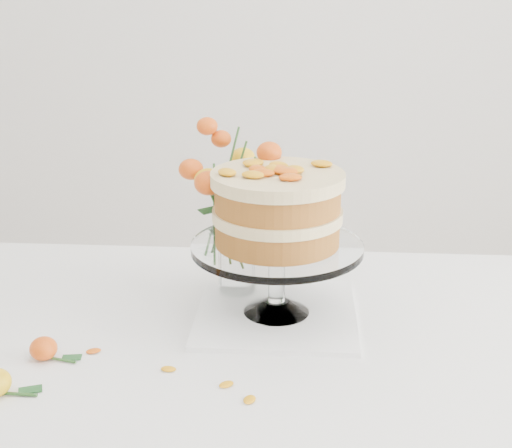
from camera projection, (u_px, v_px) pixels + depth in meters
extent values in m
cube|color=tan|center=(246.00, 356.00, 1.27)|extent=(1.40, 0.90, 0.04)
cylinder|color=tan|center=(12.00, 406.00, 1.78)|extent=(0.06, 0.06, 0.71)
cube|color=silver|center=(246.00, 345.00, 1.26)|extent=(1.42, 0.92, 0.01)
cube|color=silver|center=(262.00, 290.00, 1.73)|extent=(1.42, 0.01, 0.20)
cube|color=white|center=(276.00, 314.00, 1.36)|extent=(0.30, 0.30, 0.01)
cylinder|color=white|center=(277.00, 276.00, 1.33)|extent=(0.03, 0.03, 0.10)
cylinder|color=white|center=(277.00, 247.00, 1.31)|extent=(0.32, 0.32, 0.01)
cylinder|color=brown|center=(277.00, 232.00, 1.30)|extent=(0.28, 0.28, 0.05)
cylinder|color=beige|center=(277.00, 214.00, 1.29)|extent=(0.29, 0.29, 0.02)
cylinder|color=brown|center=(278.00, 197.00, 1.28)|extent=(0.28, 0.28, 0.05)
cylinder|color=beige|center=(278.00, 179.00, 1.27)|extent=(0.29, 0.29, 0.02)
cylinder|color=white|center=(237.00, 292.00, 1.45)|extent=(0.06, 0.06, 0.01)
cylinder|color=white|center=(237.00, 272.00, 1.44)|extent=(0.07, 0.07, 0.08)
cylinder|color=#2B5622|center=(18.00, 395.00, 1.10)|extent=(0.06, 0.01, 0.01)
ellipsoid|color=#D04E0A|center=(43.00, 348.00, 1.20)|extent=(0.05, 0.05, 0.04)
cylinder|color=#2B5622|center=(61.00, 361.00, 1.20)|extent=(0.06, 0.02, 0.00)
ellipsoid|color=orange|center=(168.00, 369.00, 1.17)|extent=(0.03, 0.02, 0.00)
ellipsoid|color=orange|center=(226.00, 385.00, 1.13)|extent=(0.03, 0.02, 0.00)
ellipsoid|color=orange|center=(249.00, 400.00, 1.09)|extent=(0.03, 0.02, 0.00)
ellipsoid|color=orange|center=(94.00, 351.00, 1.23)|extent=(0.03, 0.02, 0.00)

